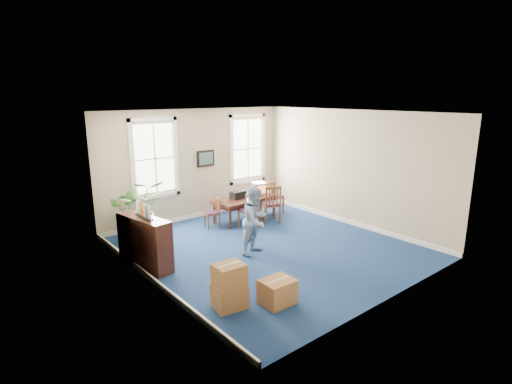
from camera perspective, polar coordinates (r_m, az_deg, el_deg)
floor at (r=9.72m, az=1.80°, el=-7.92°), size 6.50×6.50×0.00m
ceiling at (r=9.04m, az=1.95°, el=11.28°), size 6.50×6.50×0.00m
wall_back at (r=11.84m, az=-8.53°, el=3.94°), size 6.50×0.00×6.50m
wall_front at (r=7.20m, az=19.14°, el=-3.07°), size 6.50×0.00×6.50m
wall_left at (r=7.67m, az=-15.29°, el=-1.78°), size 0.00×6.50×6.50m
wall_right at (r=11.41m, az=13.33°, el=3.35°), size 0.00×6.50×6.50m
baseboard_back at (r=12.17m, az=-8.21°, el=-3.24°), size 6.00×0.04×0.12m
baseboard_left at (r=8.22m, az=-14.40°, el=-12.14°), size 0.04×6.50×0.12m
baseboard_right at (r=11.75m, az=12.83°, el=-4.07°), size 0.04×6.50×0.12m
window_left at (r=11.18m, az=-14.28°, el=4.65°), size 1.40×0.12×2.20m
window_right at (r=12.84m, az=-1.21°, el=6.20°), size 1.40×0.12×2.20m
wall_picture at (r=11.93m, az=-7.20°, el=4.79°), size 0.58×0.06×0.48m
conference_table at (r=11.73m, az=-1.58°, el=-2.35°), size 2.03×1.06×0.67m
crt_tv at (r=11.99m, az=0.46°, el=0.54°), size 0.50×0.53×0.36m
game_console at (r=12.16m, az=1.56°, el=-0.03°), size 0.22×0.24×0.05m
equipment_bag at (r=11.52m, az=-2.61°, el=-0.39°), size 0.44×0.30×0.21m
chair_near_left at (r=10.94m, az=-1.11°, el=-2.62°), size 0.50×0.50×1.01m
chair_near_right at (r=11.42m, az=2.05°, el=-1.68°), size 0.63×0.63×1.10m
chair_end_left at (r=11.07m, az=-6.33°, el=-2.96°), size 0.46×0.46×0.84m
chair_end_right at (r=12.40m, az=2.64°, el=-0.63°), size 0.49×0.49×1.02m
man at (r=9.15m, az=-0.05°, el=-4.06°), size 0.92×0.80×1.58m
credenza at (r=8.81m, az=-15.61°, el=-6.90°), size 0.66×1.48×1.12m
brochure_rack at (r=8.59m, az=-15.79°, el=-2.37°), size 0.40×0.72×0.32m
potted_plant at (r=10.46m, az=-16.53°, el=-2.40°), size 1.64×1.50×1.56m
cardboard_boxes at (r=7.21m, az=-2.93°, el=-12.34°), size 1.55×1.55×0.84m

